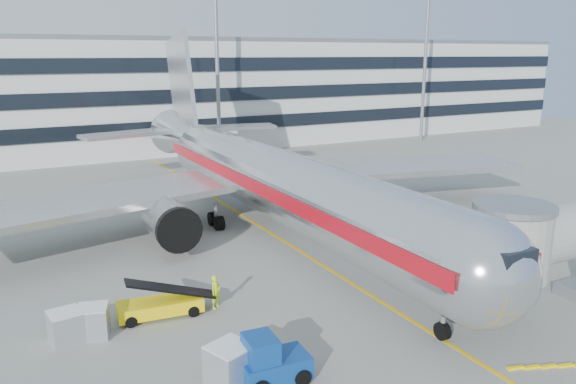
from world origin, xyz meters
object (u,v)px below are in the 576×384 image
cargo_container_left (66,327)px  main_jet (265,177)px  belt_loader (160,305)px  baggage_tug (270,362)px  cargo_container_front (230,365)px  ramp_worker (216,292)px  cargo_container_right (93,321)px

cargo_container_left → main_jet: bearing=35.5°
belt_loader → baggage_tug: belt_loader is taller
cargo_container_front → ramp_worker: bearing=73.8°
cargo_container_right → main_jet: bearing=37.7°
cargo_container_left → ramp_worker: bearing=1.1°
belt_loader → cargo_container_front: 7.61m
baggage_tug → ramp_worker: baggage_tug is taller
baggage_tug → ramp_worker: (0.53, 7.75, -0.03)m
cargo_container_right → cargo_container_front: (4.33, -6.98, 0.11)m
baggage_tug → cargo_container_right: size_ratio=1.68×
cargo_container_right → cargo_container_front: size_ratio=0.84×
ramp_worker → cargo_container_front: bearing=-139.1°
cargo_container_left → cargo_container_front: 8.93m
baggage_tug → cargo_container_right: bearing=127.6°
main_jet → cargo_container_front: size_ratio=24.05×
belt_loader → cargo_container_left: size_ratio=2.85×
belt_loader → ramp_worker: belt_loader is taller
baggage_tug → cargo_container_front: size_ratio=1.41×
main_jet → cargo_container_front: bearing=-119.6°
belt_loader → cargo_container_front: belt_loader is taller
main_jet → baggage_tug: (-8.92, -19.06, -3.29)m
baggage_tug → cargo_container_left: baggage_tug is taller
ramp_worker → baggage_tug: bearing=-126.8°
main_jet → ramp_worker: (-8.39, -11.31, -3.32)m
main_jet → cargo_container_right: (-14.79, -11.45, -3.46)m
belt_loader → cargo_container_front: size_ratio=2.21×
belt_loader → ramp_worker: size_ratio=2.55×
cargo_container_front → cargo_container_right: bearing=121.8°
main_jet → ramp_worker: 14.46m
cargo_container_right → ramp_worker: ramp_worker is taller
cargo_container_front → cargo_container_left: bearing=128.6°
baggage_tug → cargo_container_left: size_ratio=1.82×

